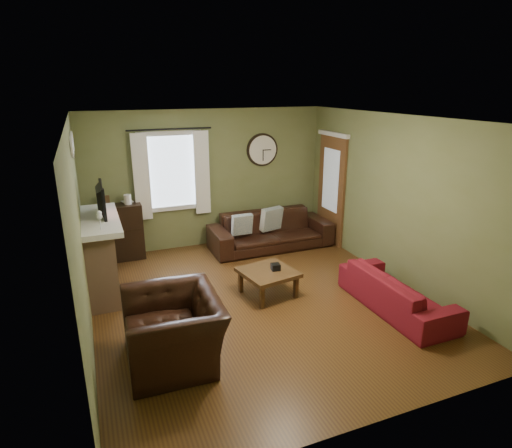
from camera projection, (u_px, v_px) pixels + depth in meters
name	position (u px, v px, depth m)	size (l,w,h in m)	color
floor	(260.00, 301.00, 6.26)	(4.60, 5.20, 0.00)	#503115
ceiling	(260.00, 119.00, 5.45)	(4.60, 5.20, 0.00)	white
wall_left	(80.00, 237.00, 5.04)	(0.00, 5.20, 2.60)	olive
wall_right	(396.00, 200.00, 6.67)	(0.00, 5.20, 2.60)	olive
wall_back	(208.00, 179.00, 8.15)	(4.60, 0.00, 2.60)	olive
wall_front	(378.00, 300.00, 3.56)	(4.60, 0.00, 2.60)	olive
fireplace	(100.00, 258.00, 6.36)	(0.40, 1.40, 1.10)	tan
firebox	(115.00, 272.00, 6.50)	(0.04, 0.60, 0.55)	black
mantel	(98.00, 220.00, 6.19)	(0.58, 1.60, 0.08)	white
tv	(97.00, 204.00, 6.26)	(0.60, 0.08, 0.35)	black
tv_screen	(103.00, 199.00, 6.27)	(0.02, 0.62, 0.36)	#994C3F
medallion_left	(72.00, 147.00, 5.46)	(0.28, 0.28, 0.03)	white
medallion_mid	(72.00, 144.00, 5.77)	(0.28, 0.28, 0.03)	white
medallion_right	(72.00, 141.00, 6.08)	(0.28, 0.28, 0.03)	white
window_pane	(171.00, 171.00, 7.82)	(1.00, 0.02, 1.30)	silver
curtain_rod	(170.00, 129.00, 7.50)	(0.03, 0.03, 1.50)	black
curtain_left	(142.00, 178.00, 7.56)	(0.28, 0.04, 1.55)	white
curtain_right	(202.00, 173.00, 7.94)	(0.28, 0.04, 1.55)	white
wall_clock	(263.00, 150.00, 8.34)	(0.64, 0.06, 0.64)	white
door	(331.00, 190.00, 8.37)	(0.05, 0.90, 2.10)	brown
bookshelf	(118.00, 233.00, 7.60)	(0.85, 0.36, 1.01)	black
book	(122.00, 206.00, 7.62)	(0.18, 0.24, 0.02)	#493119
sofa_brown	(271.00, 230.00, 8.23)	(2.33, 0.91, 0.68)	black
pillow_left	(271.00, 219.00, 8.24)	(0.44, 0.13, 0.44)	#8C9896
pillow_right	(242.00, 224.00, 7.91)	(0.38, 0.11, 0.38)	#8C9896
sofa_red	(396.00, 291.00, 5.96)	(1.84, 0.72, 0.54)	maroon
armchair	(174.00, 330.00, 4.81)	(1.19, 1.04, 0.77)	black
coffee_table	(268.00, 283.00, 6.38)	(0.74, 0.74, 0.40)	#493119
tissue_box	(275.00, 270.00, 6.34)	(0.13, 0.13, 0.10)	black
wine_glass_a	(100.00, 222.00, 5.64)	(0.08, 0.08, 0.21)	white
wine_glass_b	(99.00, 218.00, 5.80)	(0.07, 0.07, 0.21)	white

